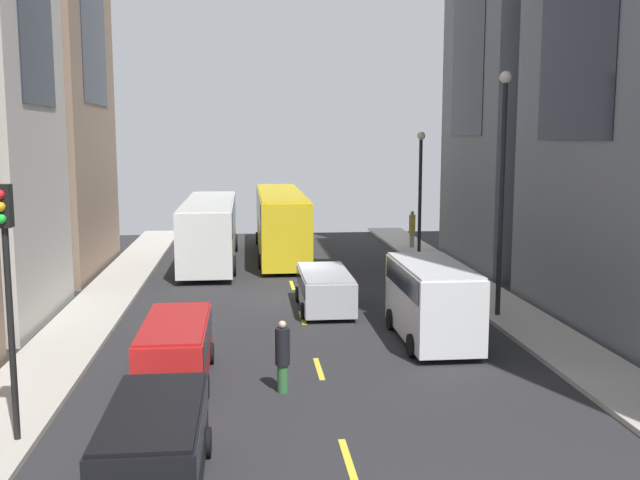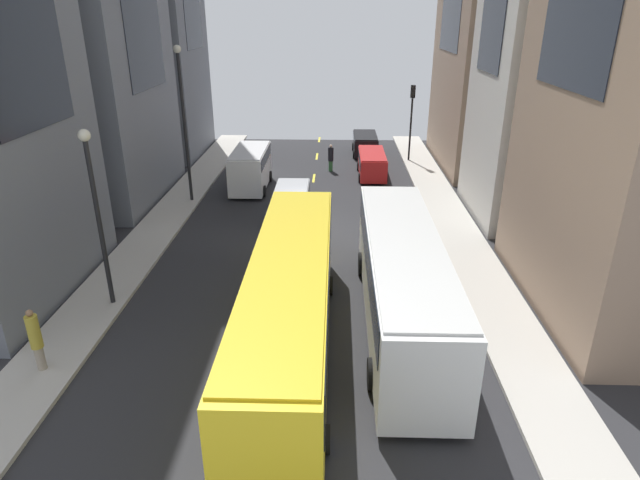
{
  "view_description": "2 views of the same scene",
  "coord_description": "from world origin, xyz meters",
  "px_view_note": "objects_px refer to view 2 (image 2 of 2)",
  "views": [
    {
      "loc": [
        -2.04,
        -29.26,
        6.66
      ],
      "look_at": [
        1.0,
        0.47,
        2.41
      ],
      "focal_mm": 41.01,
      "sensor_mm": 36.0,
      "label": 1
    },
    {
      "loc": [
        -1.5,
        26.58,
        10.62
      ],
      "look_at": [
        -0.85,
        4.94,
        1.34
      ],
      "focal_mm": 30.09,
      "sensor_mm": 36.0,
      "label": 2
    }
  ],
  "objects_px": {
    "car_red_0": "(372,162)",
    "pedestrian_crossing_mid": "(35,338)",
    "delivery_van_white": "(250,166)",
    "traffic_light_near_corner": "(412,108)",
    "city_bus_white": "(403,273)",
    "pedestrian_waiting_curb": "(331,157)",
    "streetcar_yellow": "(290,299)",
    "car_silver_1": "(291,200)",
    "car_black_2": "(365,143)"
  },
  "relations": [
    {
      "from": "car_red_0",
      "to": "pedestrian_crossing_mid",
      "type": "relative_size",
      "value": 2.2
    },
    {
      "from": "delivery_van_white",
      "to": "traffic_light_near_corner",
      "type": "relative_size",
      "value": 0.95
    },
    {
      "from": "city_bus_white",
      "to": "pedestrian_waiting_curb",
      "type": "height_order",
      "value": "city_bus_white"
    },
    {
      "from": "city_bus_white",
      "to": "pedestrian_crossing_mid",
      "type": "bearing_deg",
      "value": 16.24
    },
    {
      "from": "streetcar_yellow",
      "to": "pedestrian_crossing_mid",
      "type": "xyz_separation_m",
      "value": [
        7.84,
        1.19,
        -0.84
      ]
    },
    {
      "from": "car_silver_1",
      "to": "pedestrian_crossing_mid",
      "type": "distance_m",
      "value": 16.04
    },
    {
      "from": "city_bus_white",
      "to": "car_silver_1",
      "type": "xyz_separation_m",
      "value": [
        4.91,
        -11.13,
        -1.12
      ]
    },
    {
      "from": "car_silver_1",
      "to": "pedestrian_crossing_mid",
      "type": "relative_size",
      "value": 2.15
    },
    {
      "from": "delivery_van_white",
      "to": "pedestrian_waiting_curb",
      "type": "relative_size",
      "value": 2.72
    },
    {
      "from": "delivery_van_white",
      "to": "car_black_2",
      "type": "xyz_separation_m",
      "value": [
        -7.78,
        -9.31,
        -0.57
      ]
    },
    {
      "from": "car_red_0",
      "to": "pedestrian_waiting_curb",
      "type": "distance_m",
      "value": 3.11
    },
    {
      "from": "streetcar_yellow",
      "to": "delivery_van_white",
      "type": "distance_m",
      "value": 18.59
    },
    {
      "from": "car_silver_1",
      "to": "car_black_2",
      "type": "height_order",
      "value": "car_black_2"
    },
    {
      "from": "car_red_0",
      "to": "car_silver_1",
      "type": "distance_m",
      "value": 9.32
    },
    {
      "from": "streetcar_yellow",
      "to": "pedestrian_crossing_mid",
      "type": "relative_size",
      "value": 6.37
    },
    {
      "from": "city_bus_white",
      "to": "traffic_light_near_corner",
      "type": "bearing_deg",
      "value": -97.68
    },
    {
      "from": "city_bus_white",
      "to": "delivery_van_white",
      "type": "bearing_deg",
      "value": -63.63
    },
    {
      "from": "pedestrian_waiting_curb",
      "to": "traffic_light_near_corner",
      "type": "xyz_separation_m",
      "value": [
        -5.91,
        -2.78,
        3.01
      ]
    },
    {
      "from": "car_silver_1",
      "to": "pedestrian_waiting_curb",
      "type": "bearing_deg",
      "value": -103.04
    },
    {
      "from": "car_silver_1",
      "to": "traffic_light_near_corner",
      "type": "height_order",
      "value": "traffic_light_near_corner"
    },
    {
      "from": "car_red_0",
      "to": "car_black_2",
      "type": "xyz_separation_m",
      "value": [
        0.18,
        -6.23,
        -0.05
      ]
    },
    {
      "from": "car_black_2",
      "to": "car_silver_1",
      "type": "bearing_deg",
      "value": 71.22
    },
    {
      "from": "streetcar_yellow",
      "to": "pedestrian_waiting_curb",
      "type": "relative_size",
      "value": 7.08
    },
    {
      "from": "delivery_van_white",
      "to": "city_bus_white",
      "type": "bearing_deg",
      "value": 116.37
    },
    {
      "from": "delivery_van_white",
      "to": "car_silver_1",
      "type": "bearing_deg",
      "value": 121.87
    },
    {
      "from": "pedestrian_waiting_curb",
      "to": "traffic_light_near_corner",
      "type": "relative_size",
      "value": 0.35
    },
    {
      "from": "car_silver_1",
      "to": "traffic_light_near_corner",
      "type": "distance_m",
      "value": 14.66
    },
    {
      "from": "car_red_0",
      "to": "car_silver_1",
      "type": "relative_size",
      "value": 1.02
    },
    {
      "from": "pedestrian_waiting_curb",
      "to": "car_silver_1",
      "type": "bearing_deg",
      "value": 24.81
    },
    {
      "from": "pedestrian_crossing_mid",
      "to": "car_red_0",
      "type": "bearing_deg",
      "value": -133.5
    },
    {
      "from": "delivery_van_white",
      "to": "pedestrian_waiting_curb",
      "type": "xyz_separation_m",
      "value": [
        -5.09,
        -4.29,
        -0.5
      ]
    },
    {
      "from": "city_bus_white",
      "to": "streetcar_yellow",
      "type": "relative_size",
      "value": 0.91
    },
    {
      "from": "pedestrian_waiting_curb",
      "to": "delivery_van_white",
      "type": "bearing_deg",
      "value": -12.0
    },
    {
      "from": "car_red_0",
      "to": "car_black_2",
      "type": "distance_m",
      "value": 6.23
    },
    {
      "from": "delivery_van_white",
      "to": "car_black_2",
      "type": "distance_m",
      "value": 12.14
    },
    {
      "from": "delivery_van_white",
      "to": "pedestrian_crossing_mid",
      "type": "bearing_deg",
      "value": 78.89
    },
    {
      "from": "car_red_0",
      "to": "traffic_light_near_corner",
      "type": "relative_size",
      "value": 0.85
    },
    {
      "from": "streetcar_yellow",
      "to": "pedestrian_crossing_mid",
      "type": "bearing_deg",
      "value": 8.65
    },
    {
      "from": "car_red_0",
      "to": "traffic_light_near_corner",
      "type": "xyz_separation_m",
      "value": [
        -3.04,
        -3.99,
        3.03
      ]
    },
    {
      "from": "car_red_0",
      "to": "traffic_light_near_corner",
      "type": "bearing_deg",
      "value": -127.32
    },
    {
      "from": "streetcar_yellow",
      "to": "delivery_van_white",
      "type": "height_order",
      "value": "streetcar_yellow"
    },
    {
      "from": "streetcar_yellow",
      "to": "city_bus_white",
      "type": "bearing_deg",
      "value": -150.11
    },
    {
      "from": "car_black_2",
      "to": "traffic_light_near_corner",
      "type": "bearing_deg",
      "value": 145.18
    },
    {
      "from": "car_silver_1",
      "to": "delivery_van_white",
      "type": "bearing_deg",
      "value": -58.13
    },
    {
      "from": "city_bus_white",
      "to": "delivery_van_white",
      "type": "height_order",
      "value": "city_bus_white"
    },
    {
      "from": "pedestrian_waiting_curb",
      "to": "pedestrian_crossing_mid",
      "type": "bearing_deg",
      "value": 17.23
    },
    {
      "from": "streetcar_yellow",
      "to": "car_red_0",
      "type": "relative_size",
      "value": 2.9
    },
    {
      "from": "pedestrian_crossing_mid",
      "to": "traffic_light_near_corner",
      "type": "bearing_deg",
      "value": -135.09
    },
    {
      "from": "streetcar_yellow",
      "to": "pedestrian_crossing_mid",
      "type": "distance_m",
      "value": 7.98
    },
    {
      "from": "car_red_0",
      "to": "traffic_light_near_corner",
      "type": "distance_m",
      "value": 5.86
    }
  ]
}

